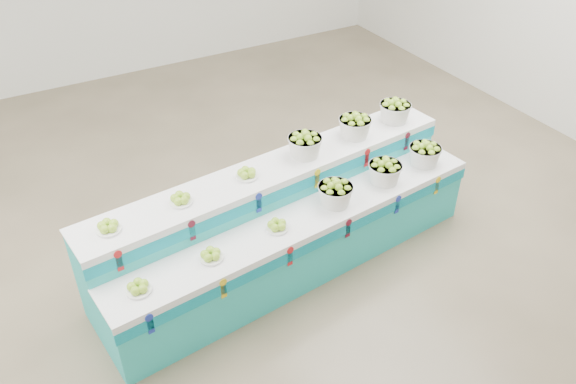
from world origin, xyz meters
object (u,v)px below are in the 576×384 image
(plate_upper_mid, at_px, (180,198))
(basket_upper_right, at_px, (395,110))
(display_stand, at_px, (288,221))
(basket_lower_left, at_px, (335,193))

(plate_upper_mid, distance_m, basket_upper_right, 2.60)
(display_stand, bearing_deg, basket_lower_left, -32.94)
(display_stand, height_order, plate_upper_mid, plate_upper_mid)
(plate_upper_mid, height_order, basket_upper_right, basket_upper_right)
(basket_lower_left, bearing_deg, display_stand, 153.20)
(basket_lower_left, distance_m, basket_upper_right, 1.35)
(basket_lower_left, xyz_separation_m, basket_upper_right, (1.16, 0.62, 0.30))
(display_stand, xyz_separation_m, plate_upper_mid, (-1.01, 0.14, 0.56))
(display_stand, xyz_separation_m, basket_upper_right, (1.57, 0.42, 0.63))
(display_stand, bearing_deg, basket_upper_right, 8.77)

